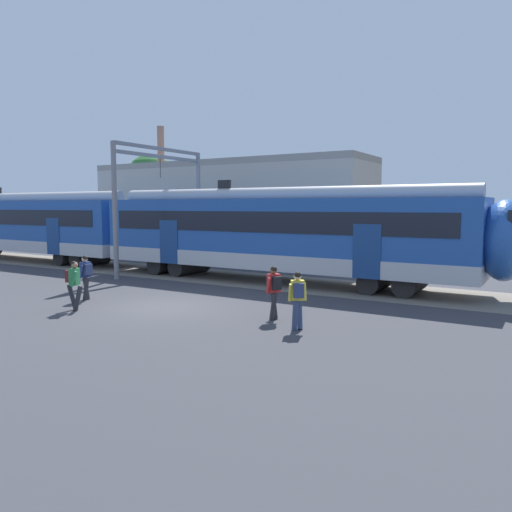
% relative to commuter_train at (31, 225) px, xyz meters
% --- Properties ---
extents(ground_plane, '(160.00, 160.00, 0.00)m').
position_rel_commuter_train_xyz_m(ground_plane, '(17.43, -7.03, -2.25)').
color(ground_plane, '#38383D').
extents(track_bed, '(80.00, 4.40, 0.01)m').
position_rel_commuter_train_xyz_m(track_bed, '(6.81, 0.01, -2.25)').
color(track_bed, slate).
rests_on(track_bed, ground).
extents(commuter_train, '(56.65, 3.07, 4.73)m').
position_rel_commuter_train_xyz_m(commuter_train, '(0.00, 0.00, 0.00)').
color(commuter_train, silver).
rests_on(commuter_train, ground).
extents(pedestrian_navy, '(0.62, 0.58, 1.67)m').
position_rel_commuter_train_xyz_m(pedestrian_navy, '(14.07, -7.53, -1.26)').
color(pedestrian_navy, '#28282D').
rests_on(pedestrian_navy, ground).
extents(pedestrian_green, '(0.71, 0.52, 1.67)m').
position_rel_commuter_train_xyz_m(pedestrian_green, '(15.23, -8.99, -1.26)').
color(pedestrian_green, '#28282D').
rests_on(pedestrian_green, ground).
extents(pedestrian_red, '(0.56, 0.66, 1.67)m').
position_rel_commuter_train_xyz_m(pedestrian_red, '(21.64, -6.76, -1.26)').
color(pedestrian_red, '#28282D').
rests_on(pedestrian_red, ground).
extents(pedestrian_yellow, '(0.51, 0.71, 1.67)m').
position_rel_commuter_train_xyz_m(pedestrian_yellow, '(22.84, -7.55, -1.26)').
color(pedestrian_yellow, navy).
rests_on(pedestrian_yellow, ground).
extents(catenary_gantry, '(0.24, 6.64, 6.53)m').
position_rel_commuter_train_xyz_m(catenary_gantry, '(11.05, 0.01, 2.06)').
color(catenary_gantry, gray).
rests_on(catenary_gantry, ground).
extents(background_building, '(19.35, 5.00, 9.20)m').
position_rel_commuter_train_xyz_m(background_building, '(9.93, 7.79, 0.95)').
color(background_building, '#B2A899').
rests_on(background_building, ground).
extents(street_tree_left, '(4.21, 4.21, 7.99)m').
position_rel_commuter_train_xyz_m(street_tree_left, '(-1.58, 12.82, 3.61)').
color(street_tree_left, brown).
rests_on(street_tree_left, ground).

